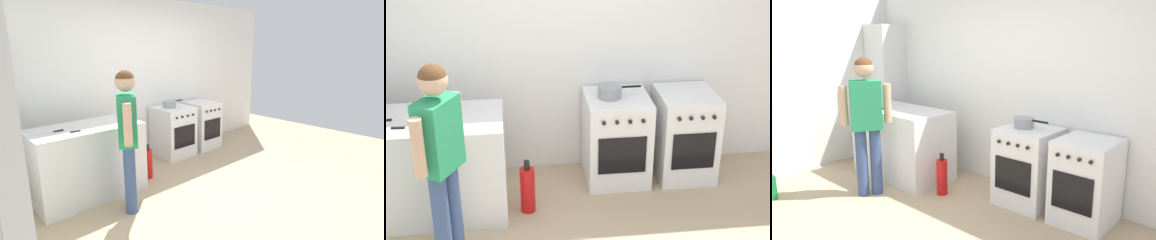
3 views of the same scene
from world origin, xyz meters
TOP-DOWN VIEW (x-y plane):
  - back_wall at (0.00, 1.95)m, footprint 6.00×0.10m
  - counter_unit at (-1.35, 1.20)m, footprint 1.30×0.70m
  - oven_left at (0.35, 1.58)m, footprint 0.59×0.62m
  - oven_right at (1.02, 1.58)m, footprint 0.54×0.62m
  - pot at (0.28, 1.58)m, footprint 0.40×0.22m
  - knife_utility at (-1.47, 1.03)m, footprint 0.25×0.05m
  - person at (-1.15, 0.54)m, footprint 0.34×0.51m
  - fire_extinguisher at (-0.52, 1.10)m, footprint 0.13×0.13m

SIDE VIEW (x-z plane):
  - fire_extinguisher at x=-0.52m, z-range -0.03..0.47m
  - oven_right at x=1.02m, z-range 0.00..0.85m
  - oven_left at x=0.35m, z-range 0.00..0.85m
  - counter_unit at x=-1.35m, z-range 0.00..0.90m
  - knife_utility at x=-1.47m, z-range 0.90..0.91m
  - pot at x=0.28m, z-range 0.85..0.96m
  - person at x=-1.15m, z-range 0.15..1.75m
  - back_wall at x=0.00m, z-range 0.00..2.60m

